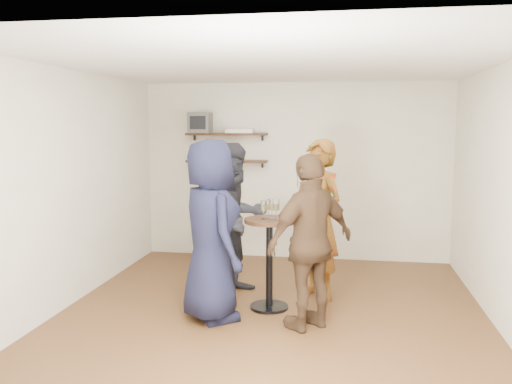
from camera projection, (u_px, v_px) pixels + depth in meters
room at (272, 193)px, 5.56m from camera, size 4.58×5.08×2.68m
shelf_upper at (227, 134)px, 7.97m from camera, size 1.20×0.25×0.04m
shelf_lower at (227, 161)px, 8.03m from camera, size 1.20×0.25×0.04m
crt_monitor at (200, 123)px, 8.02m from camera, size 0.32×0.30×0.30m
dvd_deck at (240, 131)px, 7.93m from camera, size 0.40×0.24×0.06m
radio at (227, 157)px, 8.02m from camera, size 0.22×0.10×0.10m
power_strip at (205, 159)px, 8.13m from camera, size 0.30×0.05×0.03m
side_table at (216, 226)px, 7.97m from camera, size 0.51×0.51×0.60m
vase_lilies at (216, 198)px, 7.91m from camera, size 0.20×0.20×1.03m
drinks_table at (269, 251)px, 5.85m from camera, size 0.54×0.54×0.99m
wine_glass_fl at (264, 207)px, 5.76m from camera, size 0.07×0.07×0.20m
wine_glass_fr at (276, 206)px, 5.73m from camera, size 0.07×0.07×0.22m
wine_glass_bl at (269, 205)px, 5.84m from camera, size 0.07×0.07×0.20m
wine_glass_br at (272, 205)px, 5.80m from camera, size 0.07×0.07×0.21m
person_plaid at (319, 220)px, 6.18m from camera, size 0.78×0.79×1.84m
person_dark at (235, 219)px, 6.38m from camera, size 1.09×1.09×1.79m
person_navy at (210, 230)px, 5.50m from camera, size 1.02×1.08×1.86m
person_brown at (311, 242)px, 5.26m from camera, size 1.02×1.01×1.73m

